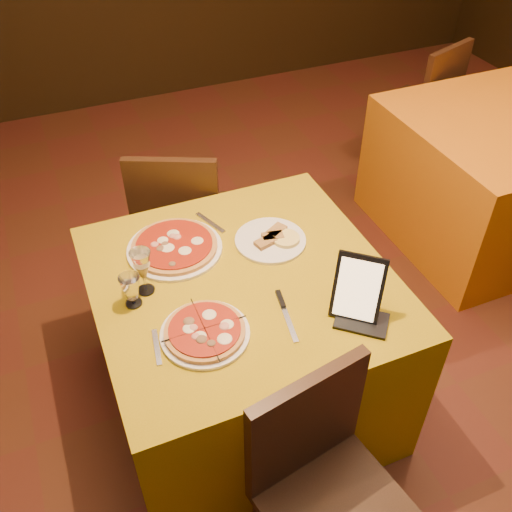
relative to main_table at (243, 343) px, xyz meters
name	(u,v)px	position (x,y,z in m)	size (l,w,h in m)	color
floor	(389,410)	(0.58, -0.32, -0.38)	(6.00, 7.00, 0.01)	#5E2D19
main_table	(243,343)	(0.00, 0.00, 0.00)	(1.10, 1.10, 0.75)	#AB8D0A
side_table	(491,178)	(1.79, 0.60, 0.00)	(1.10, 1.10, 0.75)	#CE6D0D
chair_main_near	(338,510)	(0.00, -0.80, 0.08)	(0.41, 0.41, 0.91)	black
chair_main_far	(183,216)	(0.00, 0.83, 0.08)	(0.46, 0.46, 0.91)	black
chair_side_far	(413,105)	(1.79, 1.41, 0.08)	(0.43, 0.43, 0.91)	black
pizza_near	(205,332)	(-0.22, -0.21, 0.39)	(0.31, 0.31, 0.03)	white
pizza_far	(175,247)	(-0.19, 0.25, 0.39)	(0.38, 0.38, 0.03)	white
cutlet_dish	(270,239)	(0.19, 0.15, 0.39)	(0.29, 0.29, 0.03)	white
wine_glass	(143,272)	(-0.35, 0.07, 0.47)	(0.08, 0.08, 0.19)	tan
water_glass	(131,291)	(-0.41, 0.02, 0.44)	(0.06, 0.06, 0.13)	silver
tablet	(358,288)	(0.30, -0.32, 0.49)	(0.17, 0.01, 0.24)	black
knife	(287,317)	(0.07, -0.25, 0.38)	(0.23, 0.02, 0.01)	#ACAAB1
fork_near	(157,347)	(-0.38, -0.20, 0.38)	(0.16, 0.02, 0.01)	silver
fork_far	(210,223)	(0.00, 0.36, 0.38)	(0.18, 0.02, 0.01)	#A5A4AB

